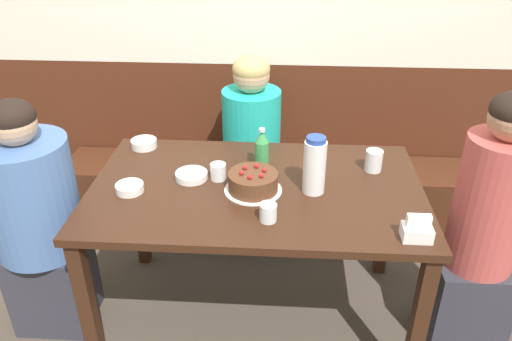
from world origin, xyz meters
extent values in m
plane|color=#4C4238|center=(0.00, 0.00, 0.00)|extent=(12.00, 12.00, 0.00)
cube|color=#4C2314|center=(0.00, 1.05, 0.50)|extent=(4.80, 0.04, 1.00)
cube|color=#472314|center=(0.00, 0.83, 0.21)|extent=(2.50, 0.38, 0.42)
cube|color=#381E11|center=(0.00, 0.00, 0.75)|extent=(1.46, 0.88, 0.03)
cube|color=#381E11|center=(-0.68, -0.39, 0.37)|extent=(0.06, 0.06, 0.73)
cube|color=#381E11|center=(0.68, -0.39, 0.37)|extent=(0.06, 0.06, 0.73)
cube|color=#381E11|center=(-0.68, 0.39, 0.37)|extent=(0.06, 0.06, 0.73)
cube|color=#381E11|center=(0.68, 0.39, 0.37)|extent=(0.06, 0.06, 0.73)
cylinder|color=white|center=(-0.01, -0.04, 0.77)|extent=(0.25, 0.25, 0.01)
cylinder|color=#56331E|center=(-0.01, -0.04, 0.81)|extent=(0.21, 0.21, 0.08)
sphere|color=red|center=(0.00, 0.01, 0.86)|extent=(0.02, 0.02, 0.02)
sphere|color=red|center=(-0.05, -0.01, 0.86)|extent=(0.02, 0.02, 0.02)
sphere|color=red|center=(-0.06, -0.06, 0.86)|extent=(0.02, 0.02, 0.02)
sphere|color=red|center=(-0.02, -0.09, 0.86)|extent=(0.02, 0.02, 0.02)
sphere|color=red|center=(0.03, -0.07, 0.86)|extent=(0.02, 0.02, 0.02)
sphere|color=red|center=(0.04, -0.03, 0.86)|extent=(0.02, 0.02, 0.02)
cylinder|color=white|center=(0.25, -0.03, 0.89)|extent=(0.10, 0.10, 0.24)
cylinder|color=#28479E|center=(0.25, -0.03, 1.01)|extent=(0.08, 0.08, 0.02)
cylinder|color=#388E4C|center=(0.02, 0.17, 0.84)|extent=(0.07, 0.07, 0.14)
cone|color=#388E4C|center=(0.02, 0.17, 0.93)|extent=(0.07, 0.07, 0.05)
cylinder|color=silver|center=(0.02, 0.17, 0.96)|extent=(0.03, 0.03, 0.01)
cube|color=white|center=(0.62, -0.35, 0.80)|extent=(0.11, 0.08, 0.05)
cube|color=white|center=(0.62, -0.35, 0.85)|extent=(0.09, 0.03, 0.05)
cylinder|color=white|center=(-0.30, 0.05, 0.78)|extent=(0.15, 0.15, 0.03)
cylinder|color=white|center=(-0.54, -0.08, 0.79)|extent=(0.12, 0.12, 0.04)
cylinder|color=white|center=(-0.59, 0.35, 0.79)|extent=(0.13, 0.13, 0.04)
cylinder|color=silver|center=(0.53, 0.18, 0.82)|extent=(0.08, 0.08, 0.10)
cylinder|color=silver|center=(0.06, -0.26, 0.80)|extent=(0.07, 0.07, 0.07)
cylinder|color=silver|center=(-0.17, 0.05, 0.81)|extent=(0.07, 0.07, 0.08)
cube|color=#33333D|center=(0.99, -0.06, 0.23)|extent=(0.34, 0.30, 0.45)
cylinder|color=#BC4C47|center=(0.99, -0.06, 0.75)|extent=(0.30, 0.30, 0.61)
cube|color=#33333D|center=(-0.99, -0.08, 0.23)|extent=(0.34, 0.30, 0.45)
cylinder|color=#4C70AD|center=(-0.99, -0.08, 0.72)|extent=(0.39, 0.39, 0.54)
sphere|color=tan|center=(-0.99, -0.08, 1.07)|extent=(0.19, 0.19, 0.19)
ellipsoid|color=black|center=(-0.99, -0.08, 1.11)|extent=(0.19, 0.19, 0.14)
cube|color=#33333D|center=(-0.07, 0.70, 0.23)|extent=(0.30, 0.34, 0.45)
cylinder|color=#1EB2A3|center=(-0.07, 0.70, 0.70)|extent=(0.33, 0.33, 0.50)
sphere|color=tan|center=(-0.07, 0.70, 1.04)|extent=(0.20, 0.20, 0.20)
ellipsoid|color=tan|center=(-0.07, 0.70, 1.08)|extent=(0.20, 0.20, 0.15)
camera|label=1|loc=(0.12, -1.88, 1.89)|focal=35.00mm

